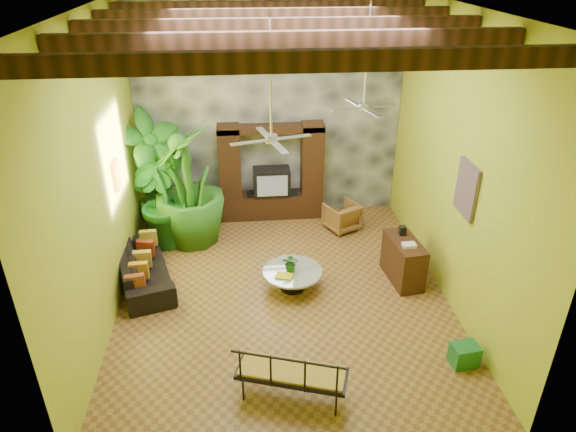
{
  "coord_description": "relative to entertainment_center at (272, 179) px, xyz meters",
  "views": [
    {
      "loc": [
        -0.65,
        -7.88,
        5.81
      ],
      "look_at": [
        0.11,
        0.2,
        1.53
      ],
      "focal_mm": 32.0,
      "sensor_mm": 36.0,
      "label": 1
    }
  ],
  "objects": [
    {
      "name": "wall_art_painting",
      "position": [
        2.96,
        -3.74,
        1.33
      ],
      "size": [
        0.06,
        0.7,
        0.9
      ],
      "primitive_type": "cube",
      "color": "#274C8F",
      "rests_on": "right_wall"
    },
    {
      "name": "wicker_armchair",
      "position": [
        1.56,
        -0.78,
        -0.65
      ],
      "size": [
        0.92,
        0.93,
        0.64
      ],
      "primitive_type": "imported",
      "rotation": [
        0.0,
        0.0,
        3.61
      ],
      "color": "olive",
      "rests_on": "ground"
    },
    {
      "name": "ceiling_beams",
      "position": [
        0.0,
        -3.14,
        3.81
      ],
      "size": [
        5.95,
        5.36,
        0.22
      ],
      "color": "#3B1D12",
      "rests_on": "ceiling"
    },
    {
      "name": "tall_plant_b",
      "position": [
        -2.45,
        -1.05,
        0.09
      ],
      "size": [
        1.49,
        1.47,
        2.11
      ],
      "primitive_type": "imported",
      "rotation": [
        0.0,
        0.0,
        2.43
      ],
      "color": "#1B6722",
      "rests_on": "ground"
    },
    {
      "name": "coffee_table",
      "position": [
        0.19,
        -3.0,
        -0.71
      ],
      "size": [
        1.12,
        1.12,
        0.4
      ],
      "rotation": [
        0.0,
        0.0,
        0.3
      ],
      "color": "black",
      "rests_on": "ground"
    },
    {
      "name": "wall_art_mask",
      "position": [
        -2.96,
        -2.14,
        1.13
      ],
      "size": [
        0.06,
        0.32,
        0.55
      ],
      "primitive_type": "cube",
      "color": "#BF8916",
      "rests_on": "left_wall"
    },
    {
      "name": "ceiling_fan_front",
      "position": [
        -0.2,
        -3.54,
        2.44
      ],
      "size": [
        1.28,
        1.28,
        1.86
      ],
      "color": "#ADAEB2",
      "rests_on": "ceiling"
    },
    {
      "name": "back_wall",
      "position": [
        0.0,
        0.36,
        1.53
      ],
      "size": [
        6.0,
        0.02,
        5.0
      ],
      "primitive_type": "cube",
      "color": "gold",
      "rests_on": "ground"
    },
    {
      "name": "tall_plant_c",
      "position": [
        -1.81,
        -1.0,
        0.39
      ],
      "size": [
        1.71,
        1.71,
        2.7
      ],
      "primitive_type": "imported",
      "rotation": [
        0.0,
        0.0,
        4.57
      ],
      "color": "#28641A",
      "rests_on": "ground"
    },
    {
      "name": "stone_accent_wall",
      "position": [
        0.0,
        0.3,
        1.53
      ],
      "size": [
        5.98,
        0.1,
        4.98
      ],
      "primitive_type": "cube",
      "color": "#3C3F44",
      "rests_on": "ground"
    },
    {
      "name": "green_bin",
      "position": [
        2.65,
        -5.25,
        -0.79
      ],
      "size": [
        0.45,
        0.36,
        0.36
      ],
      "primitive_type": "cube",
      "rotation": [
        0.0,
        0.0,
        0.12
      ],
      "color": "#1B651F",
      "rests_on": "ground"
    },
    {
      "name": "yellow_tray",
      "position": [
        0.01,
        -3.19,
        -0.55
      ],
      "size": [
        0.36,
        0.3,
        0.03
      ],
      "primitive_type": "cube",
      "rotation": [
        0.0,
        0.0,
        -0.32
      ],
      "color": "yellow",
      "rests_on": "coffee_table"
    },
    {
      "name": "left_wall",
      "position": [
        -3.0,
        -3.14,
        1.53
      ],
      "size": [
        0.02,
        7.0,
        5.0
      ],
      "primitive_type": "cube",
      "color": "gold",
      "rests_on": "ground"
    },
    {
      "name": "ceiling",
      "position": [
        0.0,
        -3.14,
        4.03
      ],
      "size": [
        6.0,
        7.0,
        0.02
      ],
      "primitive_type": "cube",
      "color": "silver",
      "rests_on": "back_wall"
    },
    {
      "name": "right_wall",
      "position": [
        3.0,
        -3.14,
        1.53
      ],
      "size": [
        0.02,
        7.0,
        5.0
      ],
      "primitive_type": "cube",
      "color": "gold",
      "rests_on": "ground"
    },
    {
      "name": "sofa",
      "position": [
        -2.65,
        -2.49,
        -0.64
      ],
      "size": [
        1.46,
        2.38,
        0.65
      ],
      "primitive_type": "imported",
      "rotation": [
        0.0,
        0.0,
        1.85
      ],
      "color": "black",
      "rests_on": "ground"
    },
    {
      "name": "iron_bench",
      "position": [
        -0.09,
        -5.74,
        -0.43
      ],
      "size": [
        1.65,
        1.03,
        0.57
      ],
      "rotation": [
        0.0,
        0.0,
        -0.31
      ],
      "color": "black",
      "rests_on": "ground"
    },
    {
      "name": "centerpiece_plant",
      "position": [
        0.16,
        -3.01,
        -0.39
      ],
      "size": [
        0.37,
        0.34,
        0.35
      ],
      "primitive_type": "imported",
      "rotation": [
        0.0,
        0.0,
        -0.25
      ],
      "color": "#1E5917",
      "rests_on": "coffee_table"
    },
    {
      "name": "tall_plant_a",
      "position": [
        -2.55,
        -0.59,
        0.46
      ],
      "size": [
        1.81,
        1.69,
        2.85
      ],
      "primitive_type": "imported",
      "rotation": [
        0.0,
        0.0,
        0.61
      ],
      "color": "#226A1B",
      "rests_on": "ground"
    },
    {
      "name": "ground",
      "position": [
        0.0,
        -3.14,
        -0.97
      ],
      "size": [
        7.0,
        7.0,
        0.0
      ],
      "primitive_type": "plane",
      "color": "brown",
      "rests_on": "ground"
    },
    {
      "name": "entertainment_center",
      "position": [
        0.0,
        0.0,
        0.0
      ],
      "size": [
        2.4,
        0.55,
        2.3
      ],
      "color": "black",
      "rests_on": "ground"
    },
    {
      "name": "side_console",
      "position": [
        2.35,
        -2.91,
        -0.53
      ],
      "size": [
        0.61,
        1.13,
        0.87
      ],
      "primitive_type": "cube",
      "rotation": [
        0.0,
        0.0,
        0.12
      ],
      "color": "#381C11",
      "rests_on": "ground"
    },
    {
      "name": "ceiling_fan_back",
      "position": [
        1.6,
        -1.94,
        2.44
      ],
      "size": [
        1.28,
        1.28,
        1.86
      ],
      "color": "#ADAEB2",
      "rests_on": "ceiling"
    }
  ]
}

